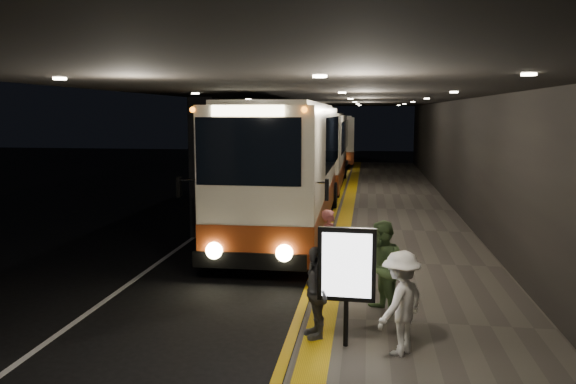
# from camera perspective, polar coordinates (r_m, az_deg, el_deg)

# --- Properties ---
(ground) EXTENTS (90.00, 90.00, 0.00)m
(ground) POSITION_cam_1_polar(r_m,az_deg,el_deg) (14.19, -7.04, -8.04)
(ground) COLOR black
(lane_line_white) EXTENTS (0.12, 50.00, 0.01)m
(lane_line_white) POSITION_cam_1_polar(r_m,az_deg,el_deg) (19.35, -8.32, -3.70)
(lane_line_white) COLOR silver
(lane_line_white) RESTS_ON ground
(kerb_stripe_yellow) EXTENTS (0.18, 50.00, 0.01)m
(kerb_stripe_yellow) POSITION_cam_1_polar(r_m,az_deg,el_deg) (18.61, 4.06, -4.10)
(kerb_stripe_yellow) COLOR gold
(kerb_stripe_yellow) RESTS_ON ground
(sidewalk) EXTENTS (4.50, 50.00, 0.15)m
(sidewalk) POSITION_cam_1_polar(r_m,az_deg,el_deg) (18.59, 11.47, -4.04)
(sidewalk) COLOR #514C44
(sidewalk) RESTS_ON ground
(tactile_strip) EXTENTS (0.50, 50.00, 0.01)m
(tactile_strip) POSITION_cam_1_polar(r_m,az_deg,el_deg) (18.55, 5.60, -3.68)
(tactile_strip) COLOR gold
(tactile_strip) RESTS_ON sidewalk
(terminal_wall) EXTENTS (0.10, 50.00, 6.00)m
(terminal_wall) POSITION_cam_1_polar(r_m,az_deg,el_deg) (18.49, 18.73, 4.78)
(terminal_wall) COLOR black
(terminal_wall) RESTS_ON ground
(support_columns) EXTENTS (0.80, 24.80, 4.40)m
(support_columns) POSITION_cam_1_polar(r_m,az_deg,el_deg) (17.98, -8.45, 2.49)
(support_columns) COLOR black
(support_columns) RESTS_ON ground
(canopy) EXTENTS (9.00, 50.00, 0.40)m
(canopy) POSITION_cam_1_polar(r_m,az_deg,el_deg) (18.20, 4.68, 10.18)
(canopy) COLOR black
(canopy) RESTS_ON support_columns
(coach_main) EXTENTS (2.96, 13.20, 4.10)m
(coach_main) POSITION_cam_1_polar(r_m,az_deg,el_deg) (18.87, 0.10, 2.12)
(coach_main) COLOR beige
(coach_main) RESTS_ON ground
(coach_second) EXTENTS (2.65, 12.02, 3.77)m
(coach_second) POSITION_cam_1_polar(r_m,az_deg,el_deg) (29.75, 3.24, 4.00)
(coach_second) COLOR beige
(coach_second) RESTS_ON ground
(coach_third) EXTENTS (3.13, 11.57, 3.59)m
(coach_third) POSITION_cam_1_polar(r_m,az_deg,el_deg) (44.31, 4.89, 5.21)
(coach_third) COLOR beige
(coach_third) RESTS_ON ground
(passenger_boarding) EXTENTS (0.51, 0.66, 1.61)m
(passenger_boarding) POSITION_cam_1_polar(r_m,az_deg,el_deg) (12.81, 4.26, -5.36)
(passenger_boarding) COLOR #C65E5C
(passenger_boarding) RESTS_ON sidewalk
(passenger_waiting_green) EXTENTS (0.85, 1.01, 1.79)m
(passenger_waiting_green) POSITION_cam_1_polar(r_m,az_deg,el_deg) (10.72, 9.55, -7.64)
(passenger_waiting_green) COLOR #4B693A
(passenger_waiting_green) RESTS_ON sidewalk
(passenger_waiting_white) EXTENTS (1.01, 1.16, 1.66)m
(passenger_waiting_white) POSITION_cam_1_polar(r_m,az_deg,el_deg) (9.11, 11.38, -10.98)
(passenger_waiting_white) COLOR white
(passenger_waiting_white) RESTS_ON sidewalk
(passenger_waiting_grey) EXTENTS (0.79, 1.03, 1.57)m
(passenger_waiting_grey) POSITION_cam_1_polar(r_m,az_deg,el_deg) (9.59, 2.86, -10.11)
(passenger_waiting_grey) COLOR #515257
(passenger_waiting_grey) RESTS_ON sidewalk
(info_sign) EXTENTS (0.93, 0.15, 1.97)m
(info_sign) POSITION_cam_1_polar(r_m,az_deg,el_deg) (9.10, 5.98, -7.56)
(info_sign) COLOR black
(info_sign) RESTS_ON sidewalk
(stanchion_post) EXTENTS (0.05, 0.05, 1.10)m
(stanchion_post) POSITION_cam_1_polar(r_m,az_deg,el_deg) (12.23, 3.80, -7.25)
(stanchion_post) COLOR black
(stanchion_post) RESTS_ON sidewalk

